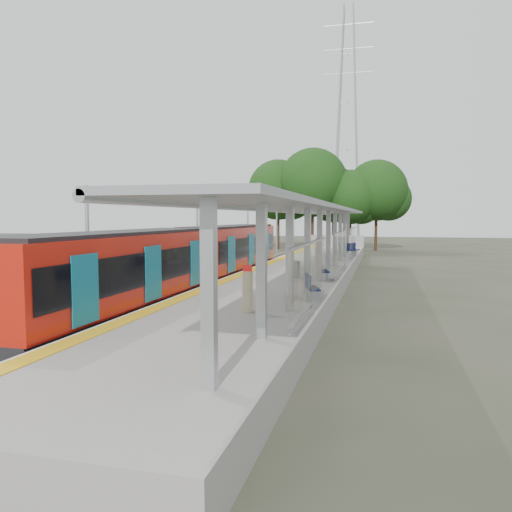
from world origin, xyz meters
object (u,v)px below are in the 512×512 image
at_px(bench_near, 310,286).
at_px(bench_mid, 322,269).
at_px(info_pillar_near, 247,291).
at_px(litter_bin, 296,269).
at_px(bench_far, 353,249).
at_px(info_pillar_far, 318,254).
at_px(train, 190,258).

bearing_deg(bench_near, bench_mid, 76.34).
height_order(bench_mid, info_pillar_near, info_pillar_near).
height_order(info_pillar_near, litter_bin, info_pillar_near).
xyz_separation_m(info_pillar_near, litter_bin, (-0.03, 9.69, -0.23)).
bearing_deg(litter_bin, bench_far, 83.01).
bearing_deg(info_pillar_near, bench_mid, 87.16).
height_order(info_pillar_far, litter_bin, info_pillar_far).
height_order(train, info_pillar_far, train).
relative_size(bench_mid, bench_far, 0.94).
relative_size(bench_mid, litter_bin, 1.68).
bearing_deg(info_pillar_near, litter_bin, 95.63).
relative_size(info_pillar_far, litter_bin, 2.00).
bearing_deg(train, bench_far, 68.22).
bearing_deg(info_pillar_near, bench_near, 67.28).
xyz_separation_m(bench_far, litter_bin, (-1.96, -15.98, -0.11)).
bearing_deg(bench_far, info_pillar_near, -71.35).
distance_m(bench_near, bench_mid, 6.20).
bearing_deg(bench_far, litter_bin, -74.04).
bearing_deg(bench_mid, bench_far, 73.95).
xyz_separation_m(bench_far, info_pillar_near, (-1.93, -25.67, 0.13)).
height_order(train, info_pillar_near, train).
xyz_separation_m(bench_far, info_pillar_far, (-1.68, -9.13, 0.22)).
distance_m(bench_mid, litter_bin, 1.44).
bearing_deg(litter_bin, train, -160.67).
distance_m(train, info_pillar_far, 10.23).
distance_m(train, bench_far, 19.16).
xyz_separation_m(bench_mid, bench_far, (0.57, 16.37, 0.04)).
relative_size(train, litter_bin, 30.94).
relative_size(bench_far, info_pillar_far, 0.89).
height_order(train, bench_near, train).
bearing_deg(train, info_pillar_far, 57.91).
bearing_deg(info_pillar_far, train, -131.31).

